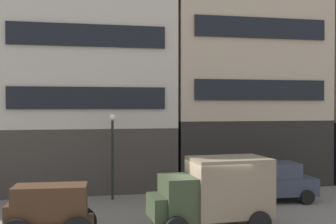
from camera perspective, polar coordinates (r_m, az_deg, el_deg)
The scene contains 7 objects.
building_center_left at distance 24.46m, azimuth -10.92°, elevation 9.41°, with size 9.67×6.74×16.22m.
building_center_right at distance 26.28m, azimuth 9.77°, elevation 10.26°, with size 9.31×6.74×17.53m.
cargo_wagon at distance 14.26m, azimuth -15.95°, elevation -12.86°, with size 2.99×1.68×1.98m.
delivery_truck_near at distance 15.52m, azimuth 6.27°, elevation -10.65°, with size 4.44×2.35×2.62m.
sedan_dark at distance 20.61m, azimuth 14.47°, elevation -9.22°, with size 3.74×1.93×1.83m.
pedestrian_officer at distance 20.17m, azimuth 3.63°, elevation -9.22°, with size 0.51×0.51×1.79m.
streetlamp_curbside at distance 20.29m, azimuth -7.58°, elevation -4.35°, with size 0.32×0.32×4.12m.
Camera 1 is at (-4.49, -14.71, 4.54)m, focal length 44.71 mm.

